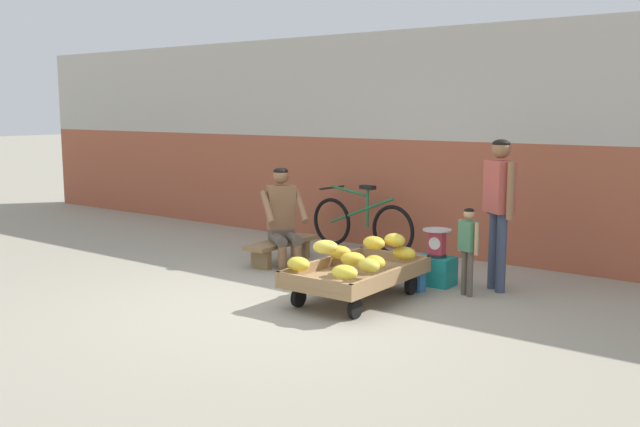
{
  "coord_description": "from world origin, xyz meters",
  "views": [
    {
      "loc": [
        4.23,
        -4.79,
        1.84
      ],
      "look_at": [
        -0.17,
        1.0,
        0.75
      ],
      "focal_mm": 39.78,
      "sensor_mm": 36.0,
      "label": 1
    }
  ],
  "objects": [
    {
      "name": "low_bench",
      "position": [
        -1.17,
        1.54,
        0.2
      ],
      "size": [
        0.36,
        1.11,
        0.27
      ],
      "color": "olive",
      "rests_on": "ground"
    },
    {
      "name": "customer_adult",
      "position": [
        1.41,
        1.87,
        0.95
      ],
      "size": [
        0.4,
        0.35,
        1.53
      ],
      "color": "#38425B",
      "rests_on": "ground"
    },
    {
      "name": "back_wall",
      "position": [
        0.0,
        3.22,
        1.4
      ],
      "size": [
        16.0,
        0.3,
        2.81
      ],
      "color": "#A35138",
      "rests_on": "ground"
    },
    {
      "name": "vendor_seated",
      "position": [
        -1.09,
        1.49,
        0.57
      ],
      "size": [
        0.74,
        0.68,
        1.14
      ],
      "color": "brown",
      "rests_on": "ground"
    },
    {
      "name": "banana_cart",
      "position": [
        0.5,
        0.7,
        0.24
      ],
      "size": [
        0.87,
        1.46,
        0.36
      ],
      "color": "#99754C",
      "rests_on": "ground"
    },
    {
      "name": "ground_plane",
      "position": [
        0.0,
        0.0,
        0.0
      ],
      "size": [
        80.0,
        80.0,
        0.0
      ],
      "primitive_type": "plane",
      "color": "gray"
    },
    {
      "name": "plastic_crate",
      "position": [
        0.83,
        1.7,
        0.15
      ],
      "size": [
        0.36,
        0.28,
        0.3
      ],
      "color": "#19847F",
      "rests_on": "ground"
    },
    {
      "name": "bicycle_near_left",
      "position": [
        -0.83,
        2.75,
        0.35
      ],
      "size": [
        1.66,
        0.48,
        0.86
      ],
      "color": "black",
      "rests_on": "ground"
    },
    {
      "name": "weighing_scale",
      "position": [
        0.83,
        1.7,
        0.45
      ],
      "size": [
        0.3,
        0.3,
        0.29
      ],
      "color": "#28282D",
      "rests_on": "plastic_crate"
    },
    {
      "name": "banana_pile",
      "position": [
        0.57,
        0.61,
        0.46
      ],
      "size": [
        0.85,
        1.21,
        0.26
      ],
      "color": "gold",
      "rests_on": "banana_cart"
    },
    {
      "name": "customer_child",
      "position": [
        1.27,
        1.5,
        0.54
      ],
      "size": [
        0.26,
        0.18,
        0.87
      ],
      "color": "brown",
      "rests_on": "ground"
    },
    {
      "name": "shopping_bag",
      "position": [
        0.77,
        1.35,
        0.12
      ],
      "size": [
        0.18,
        0.12,
        0.24
      ],
      "primitive_type": "cube",
      "color": "#3370B7",
      "rests_on": "ground"
    }
  ]
}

